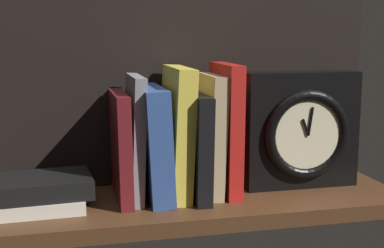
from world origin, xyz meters
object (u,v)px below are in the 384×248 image
book_maroon_dawkins (121,147)px  book_stack_side (41,192)px  book_tan_shortstories (210,135)px  framed_clock (302,131)px  book_gray_chess (135,138)px  book_yellow_seinlanguage (176,132)px  book_blue_modern (154,143)px  book_red_requiem (226,129)px  book_black_skeptic (194,144)px

book_maroon_dawkins → book_stack_side: 14.61cm
book_tan_shortstories → framed_clock: framed_clock is taller
book_maroon_dawkins → book_gray_chess: book_gray_chess is taller
book_yellow_seinlanguage → book_tan_shortstories: bearing=-0.0°
book_blue_modern → book_stack_side: (-18.53, -1.84, -6.73)cm
book_maroon_dawkins → book_stack_side: (-13.03, -1.84, -6.34)cm
book_maroon_dawkins → framed_clock: (32.20, -0.22, 1.31)cm
book_yellow_seinlanguage → book_red_requiem: bearing=0.0°
book_gray_chess → book_blue_modern: size_ratio=1.10×
book_yellow_seinlanguage → book_tan_shortstories: 6.04cm
book_blue_modern → book_red_requiem: 12.73cm
book_yellow_seinlanguage → book_stack_side: bearing=-175.3°
book_yellow_seinlanguage → book_tan_shortstories: (6.00, -0.00, -0.69)cm
book_blue_modern → book_black_skeptic: size_ratio=1.06×
book_stack_side → book_red_requiem: bearing=3.4°
book_gray_chess → book_yellow_seinlanguage: book_yellow_seinlanguage is taller
book_maroon_dawkins → book_red_requiem: size_ratio=0.80×
book_red_requiem → book_stack_side: bearing=-176.6°
book_gray_chess → book_tan_shortstories: bearing=0.0°
book_gray_chess → book_red_requiem: 15.78cm
book_maroon_dawkins → book_stack_side: size_ratio=1.09×
framed_clock → book_stack_side: size_ratio=1.26×
book_black_skeptic → book_tan_shortstories: 3.22cm
book_tan_shortstories → book_red_requiem: size_ratio=0.92×
book_gray_chess → book_maroon_dawkins: bearing=180.0°
book_gray_chess → book_tan_shortstories: same height
book_yellow_seinlanguage → book_black_skeptic: 3.82cm
book_black_skeptic → framed_clock: size_ratio=0.85×
book_maroon_dawkins → book_blue_modern: book_blue_modern is taller
book_gray_chess → book_tan_shortstories: size_ratio=1.00×
book_gray_chess → book_blue_modern: bearing=0.0°
book_tan_shortstories → book_maroon_dawkins: bearing=180.0°
book_maroon_dawkins → framed_clock: 32.22cm
book_black_skeptic → book_tan_shortstories: bearing=-0.0°
book_gray_chess → framed_clock: same height
book_tan_shortstories → framed_clock: 16.93cm
book_maroon_dawkins → framed_clock: bearing=-0.4°
book_tan_shortstories → book_red_requiem: bearing=0.0°
book_gray_chess → book_yellow_seinlanguage: size_ratio=0.94×
book_maroon_dawkins → book_tan_shortstories: (15.27, -0.00, 1.32)cm
book_maroon_dawkins → book_yellow_seinlanguage: bearing=0.0°
book_maroon_dawkins → framed_clock: framed_clock is taller
book_black_skeptic → framed_clock: (19.78, -0.22, 1.48)cm
book_gray_chess → book_black_skeptic: (10.08, 0.00, -1.54)cm
framed_clock → book_blue_modern: bearing=179.5°
book_red_requiem → book_tan_shortstories: bearing=-180.0°
framed_clock → book_maroon_dawkins: bearing=179.6°
book_maroon_dawkins → book_blue_modern: 5.51cm
book_red_requiem → book_stack_side: 32.33cm
framed_clock → book_gray_chess: bearing=179.6°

